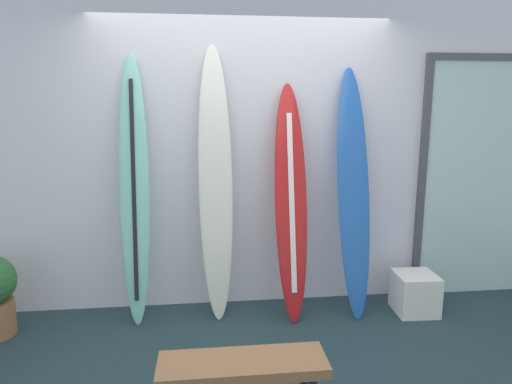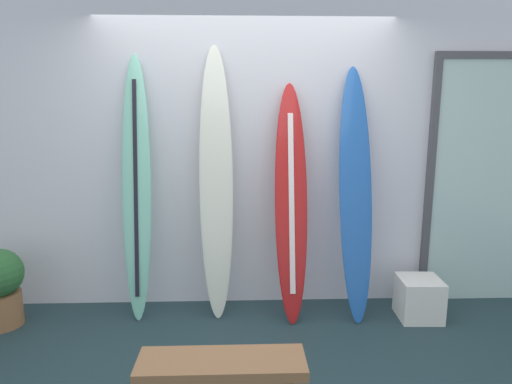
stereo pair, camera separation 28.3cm
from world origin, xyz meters
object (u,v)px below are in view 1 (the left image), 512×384
bench (243,371)px  surfboard_crimson (291,204)px  display_block_left (415,293)px  surfboard_cobalt (354,193)px  surfboard_seafoam (134,191)px  surfboard_ivory (216,184)px  glass_door (477,175)px

bench → surfboard_crimson: bearing=69.7°
surfboard_crimson → display_block_left: 1.35m
surfboard_cobalt → surfboard_seafoam: bearing=178.3°
surfboard_ivory → glass_door: 2.43m
surfboard_cobalt → display_block_left: size_ratio=5.94×
surfboard_ivory → glass_door: (2.42, 0.17, 0.01)m
glass_door → surfboard_cobalt: bearing=-169.0°
surfboard_crimson → surfboard_seafoam: bearing=176.9°
display_block_left → glass_door: size_ratio=0.16×
surfboard_cobalt → glass_door: glass_door is taller
surfboard_seafoam → surfboard_ivory: 0.66m
surfboard_seafoam → surfboard_crimson: 1.29m
surfboard_ivory → display_block_left: (1.71, -0.19, -0.96)m
surfboard_ivory → bench: surfboard_ivory is taller
surfboard_ivory → surfboard_cobalt: surfboard_ivory is taller
surfboard_ivory → surfboard_crimson: 0.65m
surfboard_ivory → bench: (0.09, -1.51, -0.75)m
surfboard_seafoam → display_block_left: size_ratio=6.21×
surfboard_ivory → display_block_left: surfboard_ivory is taller
display_block_left → surfboard_seafoam: bearing=175.6°
surfboard_cobalt → display_block_left: surfboard_cobalt is taller
surfboard_seafoam → display_block_left: (2.36, -0.18, -0.92)m
surfboard_ivory → display_block_left: size_ratio=6.41×
surfboard_ivory → surfboard_cobalt: size_ratio=1.08×
surfboard_ivory → surfboard_crimson: surfboard_ivory is taller
surfboard_seafoam → glass_door: 3.08m
display_block_left → surfboard_ivory: bearing=173.5°
display_block_left → surfboard_crimson: bearing=174.2°
surfboard_crimson → display_block_left: surfboard_crimson is taller
surfboard_cobalt → bench: 1.91m
surfboard_cobalt → glass_door: size_ratio=0.95×
glass_door → bench: size_ratio=2.45×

